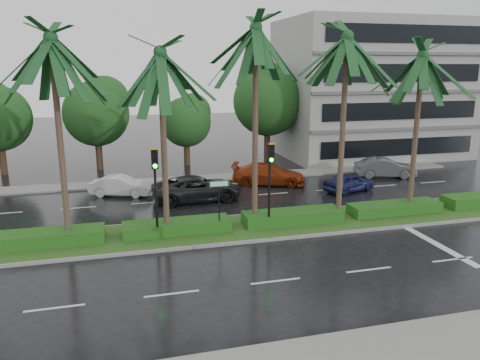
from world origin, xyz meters
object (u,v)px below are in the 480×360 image
object	(u,v)px
car_blue	(349,182)
signal_median_left	(155,180)
street_sign	(219,193)
car_darkgrey	(197,188)
car_red	(269,174)
car_grey	(385,168)
car_white	(121,186)

from	to	relation	value
car_blue	signal_median_left	bearing A→B (deg)	97.01
signal_median_left	street_sign	xyz separation A→B (m)	(3.00, 0.18, -0.87)
car_darkgrey	car_red	size ratio (longest dim) A/B	1.08
signal_median_left	car_red	bearing A→B (deg)	47.19
car_darkgrey	car_blue	size ratio (longest dim) A/B	1.50
signal_median_left	car_red	xyz separation A→B (m)	(8.50, 9.18, -2.26)
signal_median_left	car_darkgrey	world-z (taller)	signal_median_left
car_darkgrey	car_grey	bearing A→B (deg)	-83.36
street_sign	car_white	xyz separation A→B (m)	(-4.50, 8.64, -1.49)
car_blue	car_grey	xyz separation A→B (m)	(4.50, 2.99, 0.10)
car_darkgrey	car_white	bearing A→B (deg)	59.63
car_white	car_grey	bearing A→B (deg)	-70.91
car_red	car_grey	xyz separation A→B (m)	(9.00, -0.19, -0.02)
street_sign	car_darkgrey	size ratio (longest dim) A/B	0.48
street_sign	car_red	size ratio (longest dim) A/B	0.51
signal_median_left	car_blue	size ratio (longest dim) A/B	1.20
car_white	car_red	xyz separation A→B (m)	(10.00, 0.36, 0.10)
signal_median_left	car_grey	bearing A→B (deg)	27.17
street_sign	car_blue	bearing A→B (deg)	30.16
signal_median_left	car_darkgrey	bearing A→B (deg)	65.22
car_red	car_blue	world-z (taller)	car_red
car_darkgrey	signal_median_left	bearing A→B (deg)	152.13
signal_median_left	car_grey	distance (m)	19.80
car_blue	car_darkgrey	bearing A→B (deg)	69.37
signal_median_left	car_red	distance (m)	12.71
car_red	car_grey	bearing A→B (deg)	-69.46
street_sign	car_white	bearing A→B (deg)	117.52
car_grey	car_red	bearing A→B (deg)	104.53
signal_median_left	car_darkgrey	distance (m)	7.50
signal_median_left	car_grey	size ratio (longest dim) A/B	1.00
car_blue	car_grey	bearing A→B (deg)	-74.14
signal_median_left	street_sign	distance (m)	3.13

